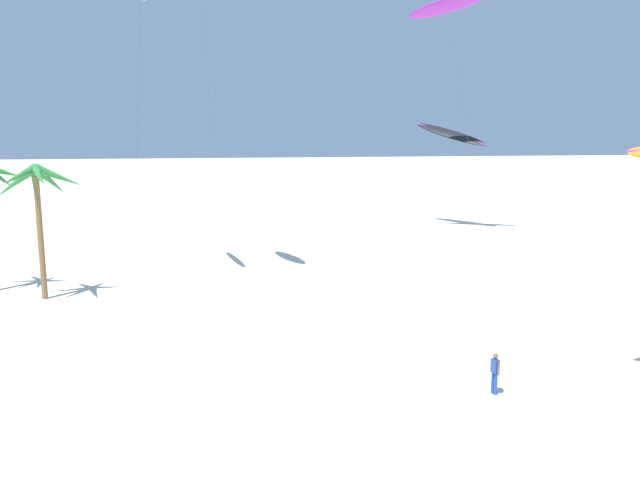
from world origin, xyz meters
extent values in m
cone|color=#287533|center=(-15.13, 41.92, 7.44)|extent=(2.36, 0.66, 1.14)
cylinder|color=olive|center=(-12.58, 39.76, 3.92)|extent=(0.35, 0.35, 7.85)
cone|color=#33843D|center=(-11.32, 39.97, 7.29)|extent=(2.84, 1.03, 1.63)
cone|color=#33843D|center=(-12.05, 40.72, 6.99)|extent=(1.72, 2.51, 2.16)
cone|color=#33843D|center=(-12.95, 40.70, 6.89)|extent=(1.39, 2.46, 2.33)
cone|color=#33843D|center=(-13.70, 39.59, 7.02)|extent=(2.64, 0.93, 2.10)
cone|color=#33843D|center=(-13.13, 38.51, 7.52)|extent=(1.66, 2.83, 1.21)
cone|color=#33843D|center=(-12.02, 38.53, 7.48)|extent=(1.70, 2.82, 1.27)
cylinder|color=#4C4C51|center=(-7.18, 42.73, 9.29)|extent=(0.95, 2.44, 18.59)
cylinder|color=#4C4C51|center=(-2.54, 39.90, 9.43)|extent=(0.34, 8.52, 18.86)
ellipsoid|color=black|center=(18.28, 61.68, 8.72)|extent=(6.07, 5.53, 2.58)
ellipsoid|color=purple|center=(18.28, 61.68, 8.74)|extent=(5.63, 5.16, 2.14)
cylinder|color=#4C4C51|center=(18.47, 58.24, 4.32)|extent=(0.40, 6.90, 8.66)
ellipsoid|color=purple|center=(16.43, 57.13, 19.54)|extent=(6.86, 3.83, 2.93)
ellipsoid|color=#EA5193|center=(16.43, 57.13, 19.58)|extent=(6.50, 3.14, 2.19)
cylinder|color=#4C4C51|center=(17.30, 53.93, 9.72)|extent=(1.76, 6.42, 19.45)
cylinder|color=#284CA3|center=(9.48, 23.56, 0.45)|extent=(0.14, 0.14, 0.91)
cylinder|color=#284CA3|center=(9.54, 23.40, 0.45)|extent=(0.14, 0.14, 0.91)
cube|color=#2D4CA5|center=(9.51, 23.48, 1.19)|extent=(0.30, 0.35, 0.58)
cylinder|color=brown|center=(9.43, 23.68, 1.15)|extent=(0.09, 0.09, 0.56)
cylinder|color=brown|center=(9.59, 23.29, 1.15)|extent=(0.09, 0.09, 0.56)
sphere|color=brown|center=(9.51, 23.48, 1.62)|extent=(0.21, 0.21, 0.21)
camera|label=1|loc=(-0.04, -2.41, 11.54)|focal=39.50mm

